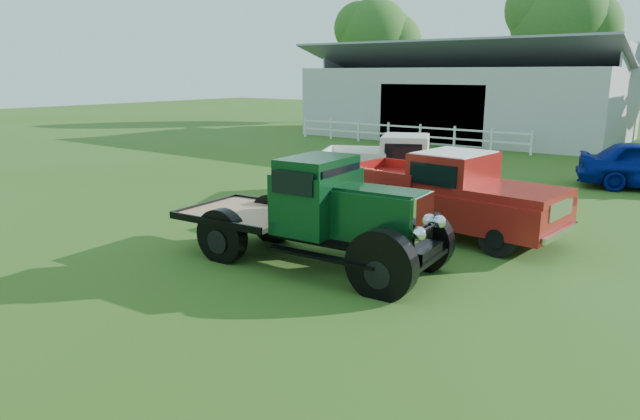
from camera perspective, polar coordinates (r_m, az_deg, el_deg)
The scene contains 8 objects.
ground at distance 11.74m, azimuth -4.31°, elevation -5.96°, with size 120.00×120.00×0.00m, color #386623.
shed_left at distance 37.19m, azimuth 14.41°, elevation 11.42°, with size 18.80×10.20×5.60m, color #B1B0AA, non-canonical shape.
fence_rail at distance 32.36m, azimuth 8.39°, elevation 7.53°, with size 14.20×0.16×1.20m, color white, non-canonical shape.
tree_a at distance 48.47m, azimuth 5.45°, elevation 15.07°, with size 6.30×6.30×10.50m, color #1F5B10, non-canonical shape.
tree_b at distance 43.84m, azimuth 22.58°, elevation 14.96°, with size 6.90×6.90×11.50m, color #1F5B10, non-canonical shape.
vintage_flatbed at distance 11.75m, azimuth -0.73°, elevation -0.11°, with size 5.73×2.27×2.27m, color #0B3517, non-canonical shape.
red_pickup at distance 14.43m, azimuth 12.71°, elevation 1.73°, with size 5.70×2.19×2.08m, color maroon, non-canonical shape.
white_pickup at distance 18.69m, azimuth 8.15°, elevation 4.35°, with size 5.28×2.05×1.94m, color silver, non-canonical shape.
Camera 1 is at (7.30, -8.31, 3.91)m, focal length 32.00 mm.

